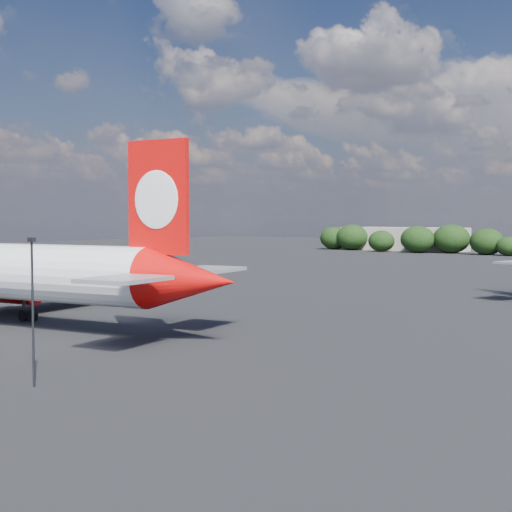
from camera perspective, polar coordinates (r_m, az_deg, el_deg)
The scene contains 3 objects.
ground at distance 107.48m, azimuth 9.72°, elevation -2.94°, with size 500.00×500.00×0.00m, color black.
apron_lamp_post at distance 48.89m, azimuth -17.44°, elevation -3.59°, with size 0.55×0.30×9.83m.
terminal_building at distance 254.04m, azimuth 11.75°, elevation 1.35°, with size 42.00×16.00×8.00m.
Camera 1 is at (52.91, -32.90, 11.05)m, focal length 50.00 mm.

